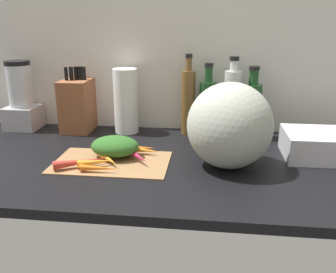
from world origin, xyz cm
name	(u,v)px	position (x,y,z in cm)	size (l,w,h in cm)	color
ground_plane	(142,161)	(0.00, 0.00, -1.50)	(170.00, 80.00, 3.00)	black
wall_back	(157,60)	(0.00, 38.50, 30.00)	(170.00, 3.00, 60.00)	silver
cutting_board	(112,162)	(-9.34, -6.24, 0.40)	(39.02, 24.31, 0.80)	#997047
carrot_0	(81,162)	(-18.08, -11.92, 2.23)	(2.85, 2.85, 17.66)	red
carrot_1	(135,148)	(-2.78, 2.27, 2.57)	(3.54, 3.54, 13.91)	orange
carrot_2	(142,150)	(-0.20, 1.84, 2.06)	(2.53, 2.53, 12.55)	orange
carrot_3	(135,154)	(-1.84, -3.68, 2.53)	(3.45, 3.45, 16.51)	#B2264C
carrot_4	(99,168)	(-10.79, -15.50, 1.85)	(2.11, 2.11, 12.76)	orange
carrot_5	(96,162)	(-13.17, -11.26, 2.10)	(2.60, 2.60, 12.09)	orange
carrot_6	(108,158)	(-10.31, -7.56, 2.09)	(2.57, 2.57, 12.61)	orange
carrot_greens_pile	(115,146)	(-9.27, -1.51, 4.36)	(16.84, 12.96, 7.13)	#2D6023
winter_squash	(230,126)	(29.88, -4.67, 14.10)	(27.71, 25.60, 28.20)	#B2B7A8
knife_block	(78,105)	(-33.54, 29.48, 11.37)	(11.96, 16.32, 27.70)	brown
blender_appliance	(21,100)	(-58.87, 29.25, 12.94)	(13.72, 13.72, 29.93)	#B2B2B7
paper_towel_roll	(126,101)	(-12.22, 29.50, 13.63)	(10.07, 10.07, 27.27)	white
bottle_0	(188,101)	(14.20, 30.25, 14.16)	(5.78, 5.78, 33.52)	brown
bottle_1	(208,106)	(22.34, 30.22, 12.14)	(7.12, 7.12, 30.01)	#19421E
bottle_2	(232,103)	(32.14, 27.18, 14.41)	(7.04, 7.04, 33.02)	silver
bottle_3	(251,109)	(40.07, 27.87, 12.19)	(7.52, 7.52, 29.32)	#19421E
dish_rack	(321,145)	(62.79, 7.75, 4.58)	(25.61, 20.82, 9.17)	silver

